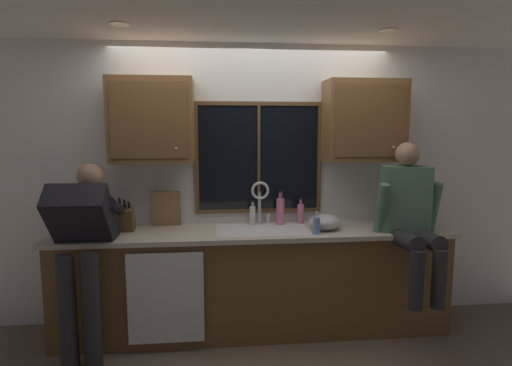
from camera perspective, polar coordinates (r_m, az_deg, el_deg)
name	(u,v)px	position (r m, az deg, el deg)	size (l,w,h in m)	color
back_wall	(251,184)	(3.91, -0.73, -0.12)	(5.76, 0.12, 2.55)	silver
ceiling_downlight_left	(120,24)	(3.35, -18.26, 20.07)	(0.14, 0.14, 0.01)	#FFEAB2
ceiling_downlight_right	(388,30)	(3.55, 17.72, 19.36)	(0.14, 0.14, 0.01)	#FFEAB2
window_glass	(259,158)	(3.82, 0.37, 3.48)	(1.10, 0.02, 0.95)	black
window_frame_top	(259,104)	(3.81, 0.39, 10.87)	(1.17, 0.02, 0.04)	brown
window_frame_bottom	(259,211)	(3.88, 0.38, -3.81)	(1.17, 0.02, 0.04)	brown
window_frame_left	(197,158)	(3.79, -8.18, 3.37)	(0.04, 0.02, 0.95)	brown
window_frame_right	(319,158)	(3.91, 8.69, 3.48)	(0.04, 0.02, 0.95)	brown
window_mullion_center	(259,158)	(3.81, 0.39, 3.46)	(0.02, 0.02, 0.95)	brown
lower_cabinet_run	(254,282)	(3.78, -0.23, -13.50)	(3.36, 0.58, 0.88)	brown
countertop	(255,232)	(3.62, -0.20, -6.80)	(3.42, 0.62, 0.04)	beige
dishwasher_front	(166,298)	(3.48, -12.30, -15.24)	(0.60, 0.02, 0.74)	white
upper_cabinet_left	(152,121)	(3.67, -14.12, 8.32)	(0.70, 0.36, 0.72)	brown
upper_cabinet_right	(364,121)	(3.87, 14.63, 8.25)	(0.70, 0.36, 0.72)	brown
sink	(262,241)	(3.65, 0.86, -7.91)	(0.80, 0.46, 0.21)	silver
faucet	(261,197)	(3.75, 0.66, -2.01)	(0.18, 0.09, 0.40)	silver
person_standing	(83,240)	(3.47, -22.70, -7.27)	(0.53, 0.71, 1.51)	#262628
person_sitting_on_counter	(410,212)	(3.67, 20.43, -3.80)	(0.54, 0.64, 1.26)	#262628
knife_block	(126,219)	(3.71, -17.39, -4.76)	(0.12, 0.18, 0.32)	brown
cutting_board	(166,209)	(3.81, -12.26, -3.46)	(0.25, 0.02, 0.33)	#997047
mixing_bowl	(325,222)	(3.68, 9.45, -5.33)	(0.28, 0.28, 0.14)	#B7B7BC
soap_dispenser	(316,225)	(3.50, 8.29, -5.78)	(0.06, 0.07, 0.19)	#668CCC
bottle_green_glass	(253,215)	(3.78, -0.43, -4.43)	(0.05, 0.05, 0.23)	silver
bottle_tall_clear	(280,211)	(3.80, 3.36, -3.81)	(0.07, 0.07, 0.31)	pink
bottle_amber_small	(301,213)	(3.87, 6.15, -4.12)	(0.06, 0.06, 0.23)	pink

